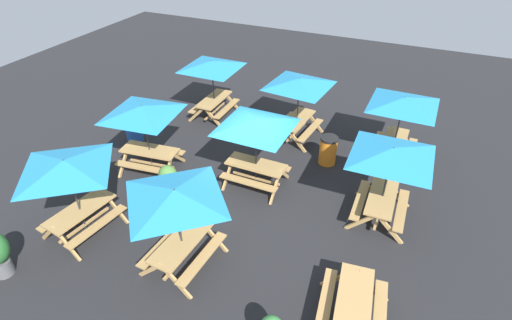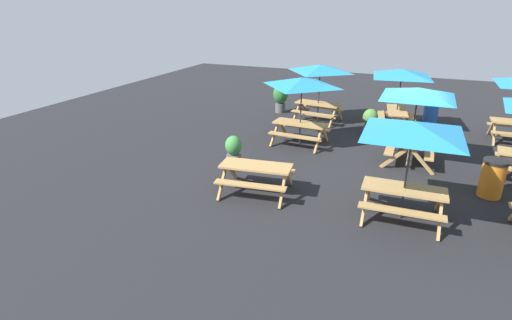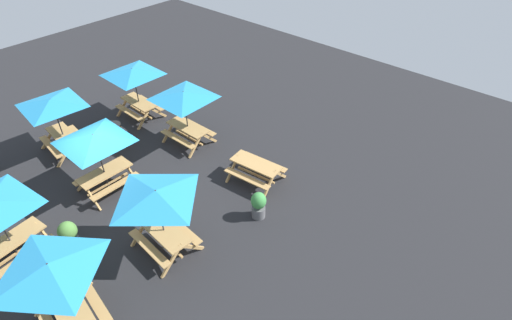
% 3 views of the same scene
% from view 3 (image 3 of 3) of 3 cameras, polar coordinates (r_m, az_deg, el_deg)
% --- Properties ---
extents(ground_plane, '(31.69, 31.69, 0.00)m').
position_cam_3_polar(ground_plane, '(14.66, -19.71, -4.48)').
color(ground_plane, '#232326').
rests_on(ground_plane, ground).
extents(picnic_table_0, '(2.83, 2.83, 2.34)m').
position_cam_3_polar(picnic_table_0, '(13.72, -21.98, 2.35)').
color(picnic_table_0, tan).
rests_on(picnic_table_0, ground).
extents(picnic_table_1, '(1.95, 1.71, 0.81)m').
position_cam_3_polar(picnic_table_1, '(13.97, 0.00, -1.09)').
color(picnic_table_1, tan).
rests_on(picnic_table_1, ground).
extents(picnic_table_2, '(2.83, 2.83, 2.34)m').
position_cam_3_polar(picnic_table_2, '(17.56, -17.12, 11.50)').
color(picnic_table_2, tan).
rests_on(picnic_table_2, ground).
extents(picnic_table_4, '(2.26, 2.26, 2.34)m').
position_cam_3_polar(picnic_table_4, '(10.24, -27.19, -14.09)').
color(picnic_table_4, tan).
rests_on(picnic_table_4, ground).
extents(picnic_table_5, '(2.83, 2.83, 2.34)m').
position_cam_3_polar(picnic_table_5, '(15.32, -10.22, 8.60)').
color(picnic_table_5, tan).
rests_on(picnic_table_5, ground).
extents(picnic_table_6, '(2.12, 2.12, 2.34)m').
position_cam_3_polar(picnic_table_6, '(11.05, -13.94, -5.43)').
color(picnic_table_6, tan).
rests_on(picnic_table_6, ground).
extents(picnic_table_8, '(2.81, 2.81, 2.34)m').
position_cam_3_polar(picnic_table_8, '(16.37, -27.04, 6.84)').
color(picnic_table_8, tan).
rests_on(picnic_table_8, ground).
extents(trash_bin_orange, '(0.59, 0.59, 0.98)m').
position_cam_3_polar(trash_bin_orange, '(16.66, -19.45, 3.42)').
color(trash_bin_orange, orange).
rests_on(trash_bin_orange, ground).
extents(potted_plant_0, '(0.54, 0.54, 1.01)m').
position_cam_3_polar(potted_plant_0, '(12.96, -25.17, -9.63)').
color(potted_plant_0, '#59595B').
rests_on(potted_plant_0, ground).
extents(potted_plant_2, '(0.49, 0.49, 0.98)m').
position_cam_3_polar(potted_plant_2, '(12.67, 0.37, -6.39)').
color(potted_plant_2, '#59595B').
rests_on(potted_plant_2, ground).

